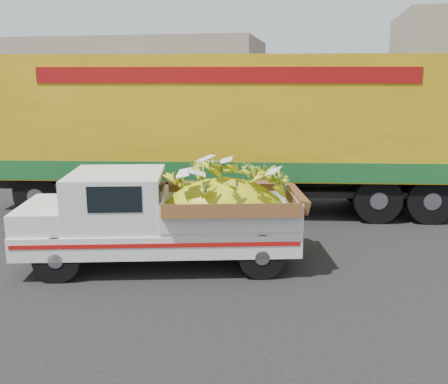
# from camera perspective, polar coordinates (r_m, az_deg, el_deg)

# --- Properties ---
(ground) EXTENTS (100.00, 100.00, 0.00)m
(ground) POSITION_cam_1_polar(r_m,az_deg,el_deg) (9.43, -13.58, -7.82)
(ground) COLOR black
(ground) RESTS_ON ground
(curb) EXTENTS (60.00, 0.25, 0.15)m
(curb) POSITION_cam_1_polar(r_m,az_deg,el_deg) (15.43, -3.58, 0.80)
(curb) COLOR gray
(curb) RESTS_ON ground
(sidewalk) EXTENTS (60.00, 4.00, 0.14)m
(sidewalk) POSITION_cam_1_polar(r_m,az_deg,el_deg) (17.43, -1.88, 2.18)
(sidewalk) COLOR gray
(sidewalk) RESTS_ON ground
(building_left) EXTENTS (18.00, 6.00, 5.00)m
(building_left) POSITION_cam_1_polar(r_m,az_deg,el_deg) (25.50, -17.00, 10.48)
(building_left) COLOR gray
(building_left) RESTS_ON ground
(pickup_truck) EXTENTS (5.07, 2.80, 1.68)m
(pickup_truck) POSITION_cam_1_polar(r_m,az_deg,el_deg) (8.90, -4.88, -2.63)
(pickup_truck) COLOR black
(pickup_truck) RESTS_ON ground
(semi_trailer) EXTENTS (12.05, 4.12, 3.80)m
(semi_trailer) POSITION_cam_1_polar(r_m,az_deg,el_deg) (12.42, 0.59, 7.49)
(semi_trailer) COLOR black
(semi_trailer) RESTS_ON ground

